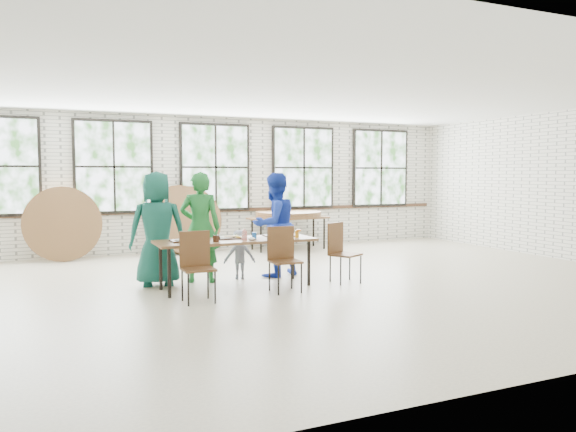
{
  "coord_description": "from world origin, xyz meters",
  "views": [
    {
      "loc": [
        -3.66,
        -7.81,
        1.73
      ],
      "look_at": [
        0.0,
        0.4,
        1.05
      ],
      "focal_mm": 35.0,
      "sensor_mm": 36.0,
      "label": 1
    }
  ],
  "objects_px": {
    "chair_near_right": "(283,253)",
    "chair_near_left": "(196,260)",
    "dining_table": "(236,243)",
    "storage_table": "(288,219)"
  },
  "relations": [
    {
      "from": "chair_near_right",
      "to": "chair_near_left",
      "type": "bearing_deg",
      "value": -171.73
    },
    {
      "from": "dining_table",
      "to": "storage_table",
      "type": "distance_m",
      "value": 4.42
    },
    {
      "from": "storage_table",
      "to": "dining_table",
      "type": "bearing_deg",
      "value": -130.34
    },
    {
      "from": "dining_table",
      "to": "chair_near_right",
      "type": "height_order",
      "value": "chair_near_right"
    },
    {
      "from": "chair_near_left",
      "to": "chair_near_right",
      "type": "relative_size",
      "value": 1.0
    },
    {
      "from": "chair_near_left",
      "to": "dining_table",
      "type": "bearing_deg",
      "value": 40.13
    },
    {
      "from": "dining_table",
      "to": "chair_near_right",
      "type": "xyz_separation_m",
      "value": [
        0.56,
        -0.5,
        -0.13
      ]
    },
    {
      "from": "dining_table",
      "to": "chair_near_right",
      "type": "relative_size",
      "value": 2.53
    },
    {
      "from": "chair_near_right",
      "to": "storage_table",
      "type": "height_order",
      "value": "chair_near_right"
    },
    {
      "from": "dining_table",
      "to": "chair_near_left",
      "type": "bearing_deg",
      "value": -140.83
    }
  ]
}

